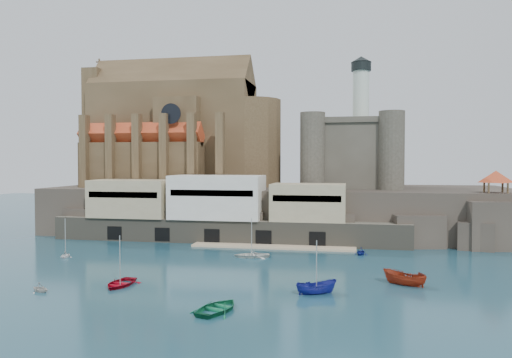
{
  "coord_description": "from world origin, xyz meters",
  "views": [
    {
      "loc": [
        16.14,
        -71.67,
        15.73
      ],
      "look_at": [
        -3.85,
        32.0,
        12.05
      ],
      "focal_mm": 35.0,
      "sensor_mm": 36.0,
      "label": 1
    }
  ],
  "objects_px": {
    "church": "(180,135)",
    "boat_1": "(40,292)",
    "castle_keep": "(352,150)",
    "pavilion": "(496,178)",
    "boat_2": "(316,294)",
    "boat_0": "(120,286)"
  },
  "relations": [
    {
      "from": "church",
      "to": "boat_1",
      "type": "relative_size",
      "value": 16.95
    },
    {
      "from": "castle_keep",
      "to": "church",
      "type": "bearing_deg",
      "value": 178.89
    },
    {
      "from": "pavilion",
      "to": "church",
      "type": "bearing_deg",
      "value": 166.52
    },
    {
      "from": "castle_keep",
      "to": "boat_2",
      "type": "distance_m",
      "value": 56.86
    },
    {
      "from": "pavilion",
      "to": "boat_1",
      "type": "bearing_deg",
      "value": -145.09
    },
    {
      "from": "boat_1",
      "to": "boat_2",
      "type": "relative_size",
      "value": 0.54
    },
    {
      "from": "pavilion",
      "to": "boat_1",
      "type": "distance_m",
      "value": 77.74
    },
    {
      "from": "castle_keep",
      "to": "boat_2",
      "type": "height_order",
      "value": "castle_keep"
    },
    {
      "from": "pavilion",
      "to": "boat_2",
      "type": "relative_size",
      "value": 1.25
    },
    {
      "from": "castle_keep",
      "to": "boat_0",
      "type": "bearing_deg",
      "value": -117.84
    },
    {
      "from": "boat_2",
      "to": "boat_0",
      "type": "bearing_deg",
      "value": 66.55
    },
    {
      "from": "boat_1",
      "to": "boat_2",
      "type": "distance_m",
      "value": 33.39
    },
    {
      "from": "church",
      "to": "pavilion",
      "type": "xyz_separation_m",
      "value": [
        66.13,
        -15.85,
        -9.4
      ]
    },
    {
      "from": "castle_keep",
      "to": "boat_0",
      "type": "relative_size",
      "value": 4.99
    },
    {
      "from": "boat_1",
      "to": "church",
      "type": "bearing_deg",
      "value": 25.37
    },
    {
      "from": "boat_0",
      "to": "boat_2",
      "type": "distance_m",
      "value": 24.76
    },
    {
      "from": "pavilion",
      "to": "boat_0",
      "type": "xyz_separation_m",
      "value": [
        -54.67,
        -39.36,
        -12.73
      ]
    },
    {
      "from": "pavilion",
      "to": "boat_0",
      "type": "distance_m",
      "value": 68.56
    },
    {
      "from": "castle_keep",
      "to": "pavilion",
      "type": "xyz_separation_m",
      "value": [
        25.92,
        -15.08,
        -5.59
      ]
    },
    {
      "from": "castle_keep",
      "to": "boat_0",
      "type": "height_order",
      "value": "castle_keep"
    },
    {
      "from": "church",
      "to": "boat_2",
      "type": "xyz_separation_m",
      "value": [
        36.21,
        -54.46,
        -22.13
      ]
    },
    {
      "from": "boat_1",
      "to": "boat_2",
      "type": "bearing_deg",
      "value": -58.64
    }
  ]
}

